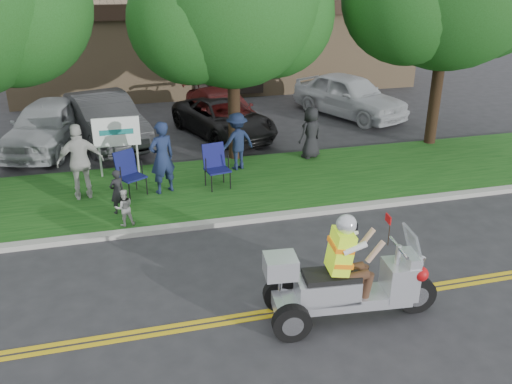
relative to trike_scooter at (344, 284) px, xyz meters
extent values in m
plane|color=#28282B|center=(-0.55, 0.94, -0.69)|extent=(120.00, 120.00, 0.00)
cube|color=gold|center=(-0.55, 0.36, -0.68)|extent=(60.00, 0.10, 0.01)
cube|color=gold|center=(-0.55, 0.52, -0.68)|extent=(60.00, 0.10, 0.01)
cube|color=#A8A89E|center=(-0.55, 3.99, -0.63)|extent=(60.00, 0.25, 0.12)
cube|color=#124311|center=(-0.55, 6.14, -0.63)|extent=(60.00, 4.00, 0.10)
cube|color=#9E7F5B|center=(1.45, 19.94, 1.31)|extent=(18.00, 8.00, 4.00)
cube|color=black|center=(1.45, 15.89, 3.01)|extent=(18.00, 0.30, 0.60)
sphere|color=#1A4914|center=(-5.70, 8.24, 3.90)|extent=(4.05, 4.05, 4.05)
cylinder|color=#332114|center=(-0.05, 8.14, 1.41)|extent=(0.36, 0.36, 4.20)
sphere|color=#1A4914|center=(1.15, 8.44, 3.51)|extent=(3.60, 3.60, 3.60)
sphere|color=#1A4914|center=(-1.25, 7.94, 3.44)|extent=(3.36, 3.36, 3.36)
cylinder|color=#332114|center=(6.45, 7.94, 1.69)|extent=(0.36, 0.36, 4.76)
cylinder|color=silver|center=(-3.95, 7.54, -0.14)|extent=(0.06, 0.06, 1.10)
cylinder|color=silver|center=(-2.95, 7.54, -0.14)|extent=(0.06, 0.06, 1.10)
cube|color=white|center=(-3.45, 7.54, 0.66)|extent=(1.25, 0.06, 0.80)
cylinder|color=black|center=(1.30, -0.13, -0.35)|extent=(0.70, 0.23, 0.69)
cylinder|color=black|center=(-1.01, -0.31, -0.37)|extent=(0.65, 0.23, 0.64)
cylinder|color=black|center=(-0.93, 0.51, -0.37)|extent=(0.65, 0.23, 0.64)
cube|color=silver|center=(0.05, 0.00, -0.30)|extent=(2.21, 0.74, 0.21)
cube|color=silver|center=(-0.29, 0.03, -0.06)|extent=(1.08, 0.62, 0.40)
cube|color=black|center=(-0.23, 0.03, 0.18)|extent=(0.96, 0.57, 0.11)
cube|color=silver|center=(0.96, -0.09, 0.00)|extent=(0.57, 0.60, 0.63)
cube|color=silver|center=(1.12, -0.11, 0.66)|extent=(0.27, 0.54, 0.56)
cube|color=silver|center=(-1.09, 0.11, 0.45)|extent=(0.56, 0.53, 0.34)
sphere|color=#B20C0F|center=(1.21, -0.28, 0.20)|extent=(0.25, 0.25, 0.25)
cube|color=#C8FF1A|center=(-0.11, 0.01, 0.64)|extent=(0.44, 0.49, 0.74)
sphere|color=silver|center=(-0.04, 0.01, 1.12)|extent=(0.33, 0.33, 0.33)
cylinder|color=black|center=(-1.21, 5.69, -0.35)|extent=(0.03, 0.03, 0.48)
cylinder|color=black|center=(-0.70, 5.78, -0.35)|extent=(0.03, 0.03, 0.48)
cylinder|color=black|center=(-1.29, 6.15, -0.35)|extent=(0.03, 0.03, 0.48)
cylinder|color=black|center=(-0.78, 6.25, -0.35)|extent=(0.03, 0.03, 0.48)
cube|color=#111351|center=(-0.99, 5.97, -0.10)|extent=(0.68, 0.64, 0.04)
cube|color=#111351|center=(-1.04, 6.22, 0.23)|extent=(0.62, 0.28, 0.64)
cylinder|color=black|center=(-3.28, 5.70, -0.35)|extent=(0.03, 0.03, 0.47)
cylinder|color=black|center=(-2.83, 5.96, -0.35)|extent=(0.03, 0.03, 0.47)
cylinder|color=black|center=(-3.52, 6.10, -0.35)|extent=(0.03, 0.03, 0.47)
cylinder|color=black|center=(-3.07, 6.36, -0.35)|extent=(0.03, 0.03, 0.47)
cube|color=#10144C|center=(-3.17, 6.03, -0.10)|extent=(0.78, 0.76, 0.04)
cube|color=#10144C|center=(-3.31, 6.25, 0.22)|extent=(0.60, 0.45, 0.64)
imported|color=#182345|center=(-2.39, 6.02, 0.35)|extent=(0.81, 0.68, 1.88)
imported|color=beige|center=(-4.37, 6.17, 0.37)|extent=(1.18, 0.62, 1.92)
imported|color=#151E3A|center=(-0.19, 7.20, 0.23)|extent=(1.20, 0.92, 1.63)
imported|color=black|center=(2.16, 7.56, 0.19)|extent=(0.89, 0.75, 1.55)
imported|color=black|center=(-3.56, 5.06, -0.05)|extent=(0.47, 0.43, 1.08)
imported|color=beige|center=(-3.44, 4.34, -0.15)|extent=(0.46, 0.39, 0.86)
imported|color=#ABAFB3|center=(-5.55, 10.78, 0.10)|extent=(3.08, 4.95, 1.57)
imported|color=#2F2F31|center=(-3.81, 10.88, 0.12)|extent=(3.06, 5.20, 1.62)
imported|color=black|center=(0.13, 10.67, -0.06)|extent=(3.38, 4.94, 1.26)
imported|color=#4B1211|center=(0.25, 11.38, -0.01)|extent=(2.57, 4.93, 1.37)
imported|color=silver|center=(5.32, 11.93, 0.13)|extent=(3.70, 5.15, 1.63)
camera|label=1|loc=(-3.36, -7.02, 4.99)|focal=38.00mm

